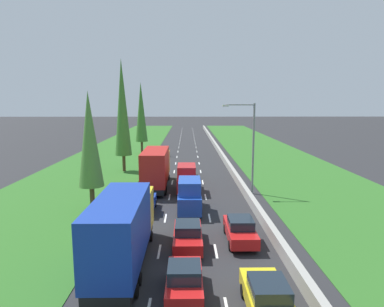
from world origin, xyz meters
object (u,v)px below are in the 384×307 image
object	(u,v)px
blue_van_centre_lane	(189,196)
street_light_mast	(250,142)
poplar_tree_second	(90,140)
poplar_tree_fourth	(141,112)
red_van_centre_lane	(187,178)
poplar_tree_third	(122,108)
blue_hatchback_left_lane	(144,202)
yellow_sedan_right_lane_second	(268,298)
red_hatchback_centre_lane	(184,281)
blue_box_truck_left_lane	(123,229)
red_sedan_centre_lane	(188,235)
red_box_truck_left_lane	(156,168)
red_sedan_right_lane	(240,230)
yellow_hatchback_centre_lane	(187,171)

from	to	relation	value
blue_van_centre_lane	street_light_mast	bearing A→B (deg)	42.89
poplar_tree_second	poplar_tree_fourth	size ratio (longest dim) A/B	0.80
red_van_centre_lane	poplar_tree_third	world-z (taller)	poplar_tree_third
blue_hatchback_left_lane	poplar_tree_third	world-z (taller)	poplar_tree_third
blue_hatchback_left_lane	yellow_sedan_right_lane_second	bearing A→B (deg)	-63.40
red_hatchback_centre_lane	blue_box_truck_left_lane	size ratio (longest dim) A/B	0.41
yellow_sedan_right_lane_second	red_van_centre_lane	bearing A→B (deg)	99.82
red_hatchback_centre_lane	blue_box_truck_left_lane	bearing A→B (deg)	138.04
red_sedan_centre_lane	blue_van_centre_lane	distance (m)	7.00
red_hatchback_centre_lane	blue_hatchback_left_lane	xyz separation A→B (m)	(-3.46, 12.60, 0.00)
blue_van_centre_lane	poplar_tree_second	size ratio (longest dim) A/B	0.49
blue_hatchback_left_lane	blue_van_centre_lane	world-z (taller)	blue_van_centre_lane
red_hatchback_centre_lane	poplar_tree_third	distance (m)	31.33
red_hatchback_centre_lane	red_box_truck_left_lane	distance (m)	20.98
blue_hatchback_left_lane	red_sedan_right_lane	bearing A→B (deg)	-41.24
yellow_sedan_right_lane_second	red_sedan_centre_lane	size ratio (longest dim) A/B	1.00
red_hatchback_centre_lane	blue_hatchback_left_lane	bearing A→B (deg)	105.36
red_sedan_centre_lane	yellow_hatchback_centre_lane	xyz separation A→B (m)	(-0.09, 19.78, 0.02)
blue_hatchback_left_lane	blue_van_centre_lane	distance (m)	3.82
blue_hatchback_left_lane	poplar_tree_second	xyz separation A→B (m)	(-4.35, 0.09, 5.23)
blue_hatchback_left_lane	red_sedan_right_lane	distance (m)	9.41
red_van_centre_lane	poplar_tree_third	size ratio (longest dim) A/B	0.33
red_sedan_centre_lane	yellow_hatchback_centre_lane	distance (m)	19.78
poplar_tree_third	street_light_mast	bearing A→B (deg)	-37.63
poplar_tree_second	street_light_mast	bearing A→B (deg)	20.87
yellow_hatchback_centre_lane	poplar_tree_second	world-z (taller)	poplar_tree_second
blue_hatchback_left_lane	yellow_hatchback_centre_lane	distance (m)	13.21
blue_hatchback_left_lane	blue_van_centre_lane	size ratio (longest dim) A/B	0.80
red_box_truck_left_lane	blue_van_centre_lane	xyz separation A→B (m)	(3.50, -8.17, -0.78)
yellow_sedan_right_lane_second	red_box_truck_left_lane	xyz separation A→B (m)	(-6.76, 22.16, 1.37)
red_sedan_right_lane	poplar_tree_fourth	distance (m)	40.46
red_sedan_centre_lane	blue_box_truck_left_lane	world-z (taller)	blue_box_truck_left_lane
poplar_tree_second	red_hatchback_centre_lane	bearing A→B (deg)	-58.39
yellow_sedan_right_lane_second	street_light_mast	distance (m)	20.22
street_light_mast	red_sedan_right_lane	bearing A→B (deg)	-102.93
blue_van_centre_lane	red_van_centre_lane	size ratio (longest dim) A/B	1.00
red_hatchback_centre_lane	red_van_centre_lane	bearing A→B (deg)	89.81
blue_hatchback_left_lane	street_light_mast	distance (m)	12.02
red_van_centre_lane	poplar_tree_second	size ratio (longest dim) A/B	0.49
yellow_hatchback_centre_lane	poplar_tree_third	distance (m)	11.89
yellow_sedan_right_lane_second	blue_box_truck_left_lane	size ratio (longest dim) A/B	0.48
yellow_sedan_right_lane_second	red_box_truck_left_lane	bearing A→B (deg)	106.98
poplar_tree_fourth	street_light_mast	distance (m)	30.19
blue_van_centre_lane	poplar_tree_fourth	distance (m)	33.67
red_sedan_right_lane	poplar_tree_fourth	bearing A→B (deg)	106.77
poplar_tree_third	poplar_tree_fourth	distance (m)	15.40
red_hatchback_centre_lane	red_van_centre_lane	xyz separation A→B (m)	(0.06, 18.88, 0.56)
red_van_centre_lane	yellow_hatchback_centre_lane	xyz separation A→B (m)	(0.02, 6.44, -0.56)
poplar_tree_third	poplar_tree_fourth	size ratio (longest dim) A/B	1.17
red_sedan_centre_lane	red_van_centre_lane	distance (m)	13.35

